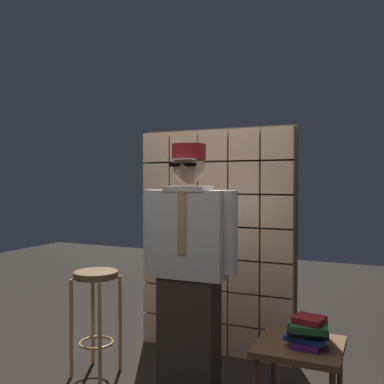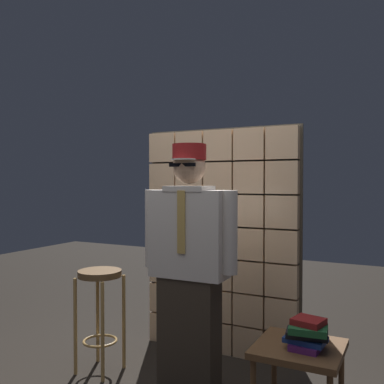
% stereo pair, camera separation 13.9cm
% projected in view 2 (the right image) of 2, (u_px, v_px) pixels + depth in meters
% --- Properties ---
extents(glass_block_wall, '(1.42, 0.10, 1.98)m').
position_uv_depth(glass_block_wall, '(219.00, 242.00, 3.73)').
color(glass_block_wall, '#E0B78C').
rests_on(glass_block_wall, ground).
extents(standing_person, '(0.69, 0.29, 1.75)m').
position_uv_depth(standing_person, '(189.00, 266.00, 2.92)').
color(standing_person, '#382D23').
rests_on(standing_person, ground).
extents(bar_stool, '(0.34, 0.34, 0.80)m').
position_uv_depth(bar_stool, '(100.00, 296.00, 3.35)').
color(bar_stool, brown).
rests_on(bar_stool, ground).
extents(side_table, '(0.52, 0.52, 0.48)m').
position_uv_depth(side_table, '(299.00, 355.00, 2.63)').
color(side_table, brown).
rests_on(side_table, ground).
extents(book_stack, '(0.27, 0.22, 0.19)m').
position_uv_depth(book_stack, '(307.00, 334.00, 2.57)').
color(book_stack, '#591E66').
rests_on(book_stack, side_table).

